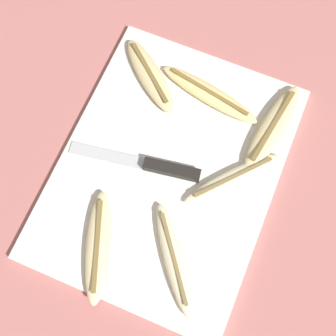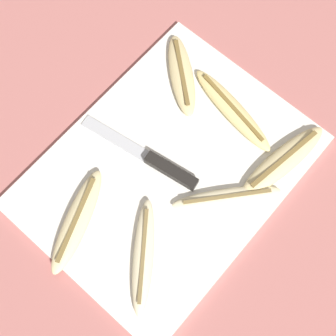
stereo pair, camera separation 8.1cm
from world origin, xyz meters
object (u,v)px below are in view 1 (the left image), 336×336
at_px(knife, 159,166).
at_px(banana_golden_short, 209,94).
at_px(banana_soft_right, 98,247).
at_px(banana_pale_long, 233,179).
at_px(banana_ripe_center, 272,128).
at_px(banana_bright_far, 174,259).
at_px(banana_mellow_near, 150,76).

height_order(knife, banana_golden_short, banana_golden_short).
height_order(banana_soft_right, banana_pale_long, banana_soft_right).
xyz_separation_m(banana_ripe_center, banana_golden_short, (0.02, 0.13, -0.00)).
bearing_deg(banana_ripe_center, banana_pale_long, 164.52).
bearing_deg(banana_pale_long, knife, 102.66).
height_order(banana_ripe_center, banana_golden_short, banana_ripe_center).
height_order(knife, banana_bright_far, banana_bright_far).
relative_size(banana_mellow_near, banana_pale_long, 0.96).
bearing_deg(knife, banana_mellow_near, 19.36).
distance_m(knife, banana_bright_far, 0.16).
relative_size(knife, banana_soft_right, 1.25).
bearing_deg(banana_ripe_center, banana_golden_short, 81.52).
xyz_separation_m(banana_mellow_near, banana_golden_short, (0.01, -0.11, -0.00)).
bearing_deg(banana_bright_far, banana_pale_long, -13.76).
bearing_deg(banana_mellow_near, banana_pale_long, -121.25).
distance_m(banana_bright_far, banana_golden_short, 0.30).
xyz_separation_m(banana_bright_far, banana_golden_short, (0.30, 0.05, -0.00)).
bearing_deg(banana_ripe_center, knife, 132.31).
bearing_deg(banana_mellow_near, banana_golden_short, -86.69).
height_order(banana_bright_far, banana_golden_short, banana_bright_far).
distance_m(knife, banana_ripe_center, 0.21).
xyz_separation_m(banana_bright_far, banana_pale_long, (0.17, -0.04, -0.00)).
relative_size(banana_ripe_center, banana_golden_short, 0.96).
height_order(knife, banana_mellow_near, banana_mellow_near).
height_order(banana_bright_far, banana_pale_long, banana_bright_far).
relative_size(banana_soft_right, banana_golden_short, 0.93).
bearing_deg(banana_bright_far, banana_golden_short, 10.30).
distance_m(banana_mellow_near, banana_pale_long, 0.25).
bearing_deg(banana_golden_short, banana_mellow_near, 93.31).
bearing_deg(banana_soft_right, banana_bright_far, -76.50).
relative_size(banana_soft_right, banana_mellow_near, 1.20).
bearing_deg(banana_ripe_center, banana_soft_right, 147.88).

